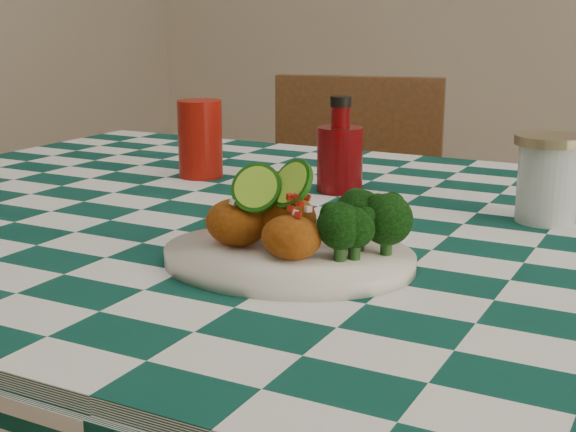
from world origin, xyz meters
The scene contains 7 objects.
plate centered at (-0.01, -0.19, 0.80)m, with size 0.27×0.21×0.02m, color silver, non-canonical shape.
fried_chicken_pile centered at (-0.02, -0.19, 0.85)m, with size 0.13×0.10×0.08m, color #90450D, non-canonical shape.
broccoli_side centered at (0.07, -0.18, 0.83)m, with size 0.08×0.08×0.06m, color black, non-canonical shape.
red_tumbler centered at (-0.36, 0.16, 0.85)m, with size 0.07×0.07×0.12m, color maroon.
ketchup_bottle centered at (-0.12, 0.17, 0.86)m, with size 0.07×0.07×0.14m, color #5D0406, non-canonical shape.
mason_jar centered at (0.19, 0.13, 0.84)m, with size 0.09×0.09×0.11m, color #B2BCBA, non-canonical shape.
wooden_chair_left centered at (-0.35, 0.71, 0.45)m, with size 0.41×0.43×0.90m, color #472814, non-canonical shape.
Camera 1 is at (0.36, -0.91, 1.05)m, focal length 50.00 mm.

